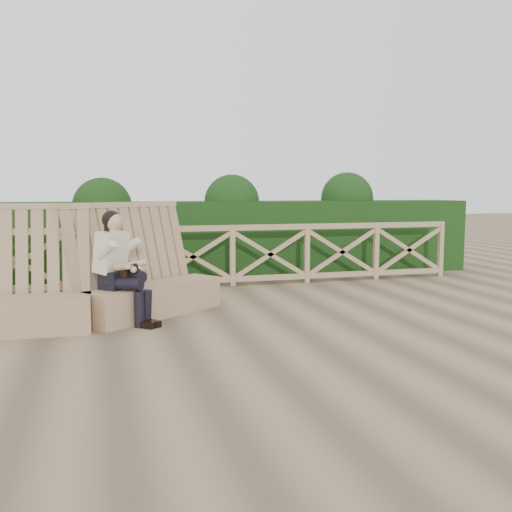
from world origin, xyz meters
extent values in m
plane|color=brown|center=(0.00, 0.00, 0.00)|extent=(60.00, 60.00, 0.00)
cube|color=#927153|center=(-2.76, 0.82, 0.22)|extent=(2.09, 0.57, 0.44)
cube|color=#927153|center=(-2.75, 1.09, 0.80)|extent=(2.09, 0.51, 1.56)
cube|color=#927153|center=(-0.89, 1.40, 0.22)|extent=(1.97, 1.63, 0.44)
cube|color=#927153|center=(-1.05, 1.61, 0.80)|extent=(1.93, 1.58, 1.56)
cube|color=black|center=(-1.41, 1.14, 0.56)|extent=(0.46, 0.47, 0.23)
cube|color=beige|center=(-1.45, 1.17, 0.92)|extent=(0.51, 0.52, 0.56)
sphere|color=tan|center=(-1.41, 1.14, 1.32)|extent=(0.31, 0.31, 0.22)
sphere|color=black|center=(-1.44, 1.16, 1.34)|extent=(0.34, 0.34, 0.24)
cylinder|color=black|center=(-1.31, 0.92, 0.54)|extent=(0.47, 0.44, 0.16)
cylinder|color=black|center=(-1.21, 1.06, 0.61)|extent=(0.47, 0.45, 0.18)
cylinder|color=black|center=(-1.14, 0.76, 0.22)|extent=(0.18, 0.18, 0.44)
cylinder|color=black|center=(-1.04, 0.84, 0.22)|extent=(0.18, 0.18, 0.44)
cube|color=black|center=(-1.07, 0.69, 0.04)|extent=(0.25, 0.24, 0.08)
cube|color=black|center=(-0.99, 0.76, 0.04)|extent=(0.25, 0.24, 0.08)
cube|color=black|center=(-1.26, 1.03, 0.67)|extent=(0.25, 0.26, 0.15)
cube|color=black|center=(-1.15, 0.90, 0.73)|extent=(0.12, 0.12, 0.13)
cube|color=#917454|center=(0.00, 3.50, 1.05)|extent=(10.10, 0.07, 0.10)
cube|color=#917454|center=(0.00, 3.50, 0.12)|extent=(10.10, 0.07, 0.10)
cube|color=black|center=(0.00, 4.70, 0.75)|extent=(12.00, 1.20, 1.50)
camera|label=1|loc=(-1.65, -6.41, 1.72)|focal=40.00mm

